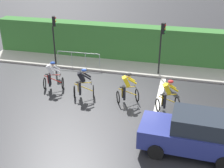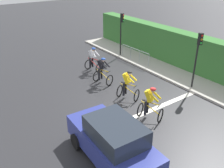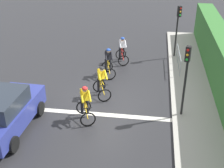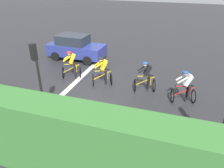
{
  "view_description": "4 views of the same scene",
  "coord_description": "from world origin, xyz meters",
  "px_view_note": "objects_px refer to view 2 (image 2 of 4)",
  "views": [
    {
      "loc": [
        -13.73,
        -2.07,
        7.84
      ],
      "look_at": [
        -0.61,
        1.16,
        1.18
      ],
      "focal_mm": 48.15,
      "sensor_mm": 36.0,
      "label": 1
    },
    {
      "loc": [
        -7.57,
        -8.6,
        6.62
      ],
      "look_at": [
        -0.92,
        0.83,
        0.95
      ],
      "focal_mm": 39.44,
      "sensor_mm": 36.0,
      "label": 2
    },
    {
      "loc": [
        2.21,
        -12.33,
        7.49
      ],
      "look_at": [
        0.42,
        -0.01,
        0.98
      ],
      "focal_mm": 48.11,
      "sensor_mm": 36.0,
      "label": 3
    },
    {
      "loc": [
        10.26,
        4.44,
        5.73
      ],
      "look_at": [
        0.94,
        1.37,
        0.73
      ],
      "focal_mm": 35.37,
      "sensor_mm": 36.0,
      "label": 4
    }
  ],
  "objects_px": {
    "cyclist_second": "(102,71)",
    "traffic_light_near_crossing": "(198,53)",
    "traffic_light_far_junction": "(121,28)",
    "cyclist_mid": "(128,85)",
    "cyclist_fourth": "(150,104)",
    "car_navy": "(113,141)",
    "cyclist_lead": "(93,60)",
    "pedestrian_railing_kerbside": "(135,52)"
  },
  "relations": [
    {
      "from": "cyclist_second",
      "to": "traffic_light_far_junction",
      "type": "bearing_deg",
      "value": 39.77
    },
    {
      "from": "car_navy",
      "to": "traffic_light_far_junction",
      "type": "bearing_deg",
      "value": 51.34
    },
    {
      "from": "cyclist_fourth",
      "to": "cyclist_mid",
      "type": "bearing_deg",
      "value": 80.72
    },
    {
      "from": "car_navy",
      "to": "traffic_light_far_junction",
      "type": "height_order",
      "value": "traffic_light_far_junction"
    },
    {
      "from": "traffic_light_far_junction",
      "to": "pedestrian_railing_kerbside",
      "type": "xyz_separation_m",
      "value": [
        0.13,
        -1.53,
        -1.46
      ]
    },
    {
      "from": "traffic_light_near_crossing",
      "to": "traffic_light_far_junction",
      "type": "distance_m",
      "value": 6.89
    },
    {
      "from": "cyclist_second",
      "to": "traffic_light_near_crossing",
      "type": "distance_m",
      "value": 5.52
    },
    {
      "from": "cyclist_second",
      "to": "pedestrian_railing_kerbside",
      "type": "bearing_deg",
      "value": 22.67
    },
    {
      "from": "cyclist_lead",
      "to": "pedestrian_railing_kerbside",
      "type": "xyz_separation_m",
      "value": [
        3.41,
        -0.34,
        -0.03
      ]
    },
    {
      "from": "cyclist_fourth",
      "to": "car_navy",
      "type": "distance_m",
      "value": 3.24
    },
    {
      "from": "cyclist_lead",
      "to": "pedestrian_railing_kerbside",
      "type": "height_order",
      "value": "cyclist_lead"
    },
    {
      "from": "cyclist_lead",
      "to": "traffic_light_far_junction",
      "type": "height_order",
      "value": "traffic_light_far_junction"
    },
    {
      "from": "cyclist_lead",
      "to": "pedestrian_railing_kerbside",
      "type": "distance_m",
      "value": 3.43
    },
    {
      "from": "cyclist_lead",
      "to": "traffic_light_near_crossing",
      "type": "distance_m",
      "value": 6.73
    },
    {
      "from": "cyclist_second",
      "to": "cyclist_fourth",
      "type": "height_order",
      "value": "same"
    },
    {
      "from": "cyclist_fourth",
      "to": "car_navy",
      "type": "relative_size",
      "value": 0.4
    },
    {
      "from": "cyclist_mid",
      "to": "cyclist_fourth",
      "type": "xyz_separation_m",
      "value": [
        -0.34,
        -2.09,
        0.0
      ]
    },
    {
      "from": "traffic_light_near_crossing",
      "to": "cyclist_lead",
      "type": "bearing_deg",
      "value": 119.94
    },
    {
      "from": "traffic_light_near_crossing",
      "to": "pedestrian_railing_kerbside",
      "type": "distance_m",
      "value": 5.55
    },
    {
      "from": "cyclist_mid",
      "to": "cyclist_second",
      "type": "bearing_deg",
      "value": 90.96
    },
    {
      "from": "traffic_light_far_junction",
      "to": "pedestrian_railing_kerbside",
      "type": "distance_m",
      "value": 2.12
    },
    {
      "from": "traffic_light_far_junction",
      "to": "pedestrian_railing_kerbside",
      "type": "height_order",
      "value": "traffic_light_far_junction"
    },
    {
      "from": "cyclist_mid",
      "to": "cyclist_fourth",
      "type": "bearing_deg",
      "value": -99.28
    },
    {
      "from": "cyclist_lead",
      "to": "traffic_light_near_crossing",
      "type": "relative_size",
      "value": 0.5
    },
    {
      "from": "cyclist_second",
      "to": "car_navy",
      "type": "relative_size",
      "value": 0.4
    },
    {
      "from": "cyclist_second",
      "to": "cyclist_mid",
      "type": "distance_m",
      "value": 2.39
    },
    {
      "from": "cyclist_mid",
      "to": "cyclist_fourth",
      "type": "height_order",
      "value": "same"
    },
    {
      "from": "cyclist_lead",
      "to": "cyclist_second",
      "type": "xyz_separation_m",
      "value": [
        -0.55,
        -2.0,
        0.0
      ]
    },
    {
      "from": "cyclist_fourth",
      "to": "traffic_light_far_junction",
      "type": "height_order",
      "value": "traffic_light_far_junction"
    },
    {
      "from": "cyclist_mid",
      "to": "traffic_light_near_crossing",
      "type": "height_order",
      "value": "traffic_light_near_crossing"
    },
    {
      "from": "cyclist_second",
      "to": "cyclist_mid",
      "type": "bearing_deg",
      "value": -89.04
    },
    {
      "from": "traffic_light_near_crossing",
      "to": "traffic_light_far_junction",
      "type": "height_order",
      "value": "same"
    },
    {
      "from": "traffic_light_near_crossing",
      "to": "pedestrian_railing_kerbside",
      "type": "relative_size",
      "value": 1.14
    },
    {
      "from": "cyclist_fourth",
      "to": "pedestrian_railing_kerbside",
      "type": "xyz_separation_m",
      "value": [
        4.26,
        6.14,
        -0.03
      ]
    },
    {
      "from": "cyclist_mid",
      "to": "pedestrian_railing_kerbside",
      "type": "relative_size",
      "value": 0.57
    },
    {
      "from": "cyclist_second",
      "to": "traffic_light_near_crossing",
      "type": "relative_size",
      "value": 0.5
    },
    {
      "from": "cyclist_lead",
      "to": "car_navy",
      "type": "bearing_deg",
      "value": -116.5
    },
    {
      "from": "cyclist_lead",
      "to": "cyclist_fourth",
      "type": "distance_m",
      "value": 6.54
    },
    {
      "from": "cyclist_lead",
      "to": "car_navy",
      "type": "height_order",
      "value": "car_navy"
    },
    {
      "from": "traffic_light_far_junction",
      "to": "cyclist_mid",
      "type": "bearing_deg",
      "value": -124.18
    },
    {
      "from": "cyclist_second",
      "to": "car_navy",
      "type": "height_order",
      "value": "car_navy"
    },
    {
      "from": "cyclist_fourth",
      "to": "pedestrian_railing_kerbside",
      "type": "height_order",
      "value": "cyclist_fourth"
    }
  ]
}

